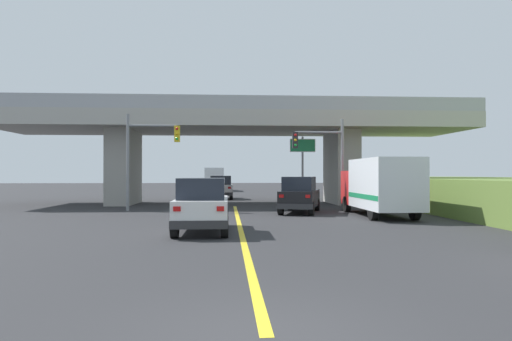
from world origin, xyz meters
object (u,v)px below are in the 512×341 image
at_px(suv_crossing, 300,195).
at_px(sedan_oncoming, 221,187).
at_px(traffic_signal_farside, 145,149).
at_px(highway_sign, 303,154).
at_px(semi_truck_distant, 215,179).
at_px(suv_lead, 202,205).
at_px(traffic_signal_nearside, 325,153).
at_px(box_truck, 380,186).

height_order(suv_crossing, sedan_oncoming, same).
bearing_deg(traffic_signal_farside, suv_crossing, -12.53).
height_order(traffic_signal_farside, highway_sign, traffic_signal_farside).
xyz_separation_m(sedan_oncoming, semi_truck_distant, (-1.05, 19.99, 0.55)).
xyz_separation_m(suv_lead, highway_sign, (6.13, 14.46, 2.52)).
xyz_separation_m(suv_lead, suv_crossing, (4.99, 8.39, -0.00)).
distance_m(suv_lead, highway_sign, 15.91).
distance_m(sedan_oncoming, traffic_signal_nearside, 14.99).
xyz_separation_m(suv_crossing, box_truck, (3.75, -2.45, 0.55)).
distance_m(suv_lead, traffic_signal_nearside, 12.32).
bearing_deg(semi_truck_distant, suv_lead, -89.15).
height_order(sedan_oncoming, traffic_signal_farside, traffic_signal_farside).
bearing_deg(traffic_signal_farside, box_truck, -19.30).
distance_m(suv_crossing, traffic_signal_nearside, 3.40).
bearing_deg(suv_crossing, semi_truck_distant, 115.01).
relative_size(suv_crossing, traffic_signal_farside, 0.87).
distance_m(suv_lead, suv_crossing, 9.76).
bearing_deg(traffic_signal_nearside, suv_lead, -124.07).
height_order(suv_lead, highway_sign, highway_sign).
relative_size(sedan_oncoming, traffic_signal_nearside, 0.82).
bearing_deg(suv_lead, sedan_oncoming, 89.01).
bearing_deg(suv_crossing, box_truck, -17.26).
distance_m(sedan_oncoming, traffic_signal_farside, 13.95).
relative_size(suv_crossing, highway_sign, 1.04).
height_order(traffic_signal_nearside, traffic_signal_farside, traffic_signal_farside).
height_order(sedan_oncoming, semi_truck_distant, semi_truck_distant).
xyz_separation_m(box_truck, traffic_signal_farside, (-12.62, 4.42, 2.06)).
distance_m(box_truck, highway_sign, 9.13).
relative_size(suv_lead, highway_sign, 0.98).
distance_m(traffic_signal_farside, highway_sign, 10.82).
height_order(traffic_signal_farside, semi_truck_distant, traffic_signal_farside).
bearing_deg(suv_crossing, sedan_oncoming, 122.87).
bearing_deg(highway_sign, box_truck, -72.99).
xyz_separation_m(suv_crossing, sedan_oncoming, (-4.58, 14.98, 0.00)).
bearing_deg(suv_lead, highway_sign, 67.01).
bearing_deg(traffic_signal_nearside, highway_sign, 98.14).
distance_m(box_truck, semi_truck_distant, 38.58).
bearing_deg(sedan_oncoming, semi_truck_distant, 93.00).
bearing_deg(semi_truck_distant, sedan_oncoming, -87.00).
height_order(box_truck, semi_truck_distant, box_truck).
bearing_deg(suv_crossing, suv_lead, -104.87).
distance_m(box_truck, traffic_signal_farside, 13.53).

